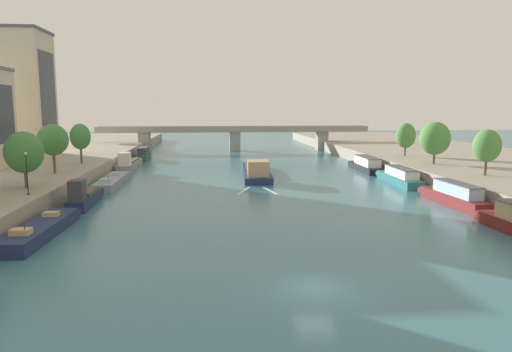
% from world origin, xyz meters
% --- Properties ---
extents(ground_plane, '(400.00, 400.00, 0.00)m').
position_xyz_m(ground_plane, '(0.00, 0.00, 0.00)').
color(ground_plane, '#386B7A').
extents(quay_left, '(36.00, 170.00, 2.42)m').
position_xyz_m(quay_left, '(-41.41, 55.00, 1.21)').
color(quay_left, gray).
rests_on(quay_left, ground).
extents(quay_right, '(36.00, 170.00, 2.42)m').
position_xyz_m(quay_right, '(41.41, 55.00, 1.21)').
color(quay_right, gray).
rests_on(quay_right, ground).
extents(barge_midriver, '(5.41, 21.79, 3.29)m').
position_xyz_m(barge_midriver, '(1.08, 48.47, 0.94)').
color(barge_midriver, '#1E284C').
rests_on(barge_midriver, ground).
extents(wake_behind_barge, '(5.59, 6.05, 0.03)m').
position_xyz_m(wake_behind_barge, '(-0.18, 35.06, 0.01)').
color(wake_behind_barge, '#AAD6E0').
rests_on(wake_behind_barge, ground).
extents(moored_boat_left_gap_after, '(3.29, 14.05, 2.31)m').
position_xyz_m(moored_boat_left_gap_after, '(-21.45, 14.16, 0.63)').
color(moored_boat_left_gap_after, '#1E284C').
rests_on(moored_boat_left_gap_after, ground).
extents(moored_boat_left_downstream, '(2.30, 10.58, 3.48)m').
position_xyz_m(moored_boat_left_downstream, '(-20.99, 27.02, 1.03)').
color(moored_boat_left_downstream, '#1E284C').
rests_on(moored_boat_left_downstream, ground).
extents(moored_boat_left_lone, '(2.79, 15.61, 2.15)m').
position_xyz_m(moored_boat_left_lone, '(-20.92, 42.36, 0.55)').
color(moored_boat_left_lone, gray).
rests_on(moored_boat_left_lone, ground).
extents(moored_boat_left_end, '(2.67, 14.55, 3.45)m').
position_xyz_m(moored_boat_left_end, '(-21.46, 60.18, 1.01)').
color(moored_boat_left_end, gray).
rests_on(moored_boat_left_end, ground).
extents(moored_boat_left_midway, '(2.42, 11.46, 2.78)m').
position_xyz_m(moored_boat_left_midway, '(-21.07, 76.49, 1.16)').
color(moored_boat_left_midway, '#235633').
rests_on(moored_boat_left_midway, ground).
extents(moored_boat_right_upstream, '(2.63, 12.87, 2.78)m').
position_xyz_m(moored_boat_right_upstream, '(21.56, 23.06, 1.17)').
color(moored_boat_right_upstream, maroon).
rests_on(moored_boat_right_upstream, ground).
extents(moored_boat_right_near, '(3.06, 13.76, 2.53)m').
position_xyz_m(moored_boat_right_near, '(21.61, 38.84, 1.06)').
color(moored_boat_right_near, '#23666B').
rests_on(moored_boat_right_near, ground).
extents(moored_boat_right_gap_after, '(3.28, 14.21, 2.63)m').
position_xyz_m(moored_boat_right_gap_after, '(21.47, 53.56, 1.10)').
color(moored_boat_right_gap_after, black).
rests_on(moored_boat_right_gap_after, ground).
extents(tree_left_end_of_row, '(4.13, 4.13, 6.28)m').
position_xyz_m(tree_left_end_of_row, '(-26.83, 25.75, 6.40)').
color(tree_left_end_of_row, brown).
rests_on(tree_left_end_of_row, quay_left).
extents(tree_left_nearest, '(4.05, 4.05, 6.67)m').
position_xyz_m(tree_left_nearest, '(-27.55, 37.69, 6.96)').
color(tree_left_nearest, brown).
rests_on(tree_left_nearest, quay_left).
extents(tree_left_second, '(3.20, 3.20, 6.33)m').
position_xyz_m(tree_left_second, '(-27.06, 49.32, 6.68)').
color(tree_left_second, brown).
rests_on(tree_left_second, quay_left).
extents(tree_right_distant, '(3.54, 3.54, 6.06)m').
position_xyz_m(tree_right_distant, '(29.57, 30.12, 6.32)').
color(tree_right_distant, brown).
rests_on(tree_right_distant, quay_right).
extents(tree_right_third, '(4.72, 4.72, 6.65)m').
position_xyz_m(tree_right_third, '(28.80, 42.90, 6.47)').
color(tree_right_third, brown).
rests_on(tree_right_third, quay_right).
extents(tree_right_by_lamp, '(3.60, 3.60, 6.06)m').
position_xyz_m(tree_right_by_lamp, '(29.41, 55.44, 6.17)').
color(tree_right_by_lamp, brown).
rests_on(tree_right_by_lamp, quay_right).
extents(lamppost_left_bank, '(0.28, 0.28, 4.39)m').
position_xyz_m(lamppost_left_bank, '(-25.02, 21.40, 4.84)').
color(lamppost_left_bank, black).
rests_on(lamppost_left_bank, quay_left).
extents(building_left_corner, '(11.96, 10.42, 22.78)m').
position_xyz_m(building_left_corner, '(-41.70, 62.54, 13.83)').
color(building_left_corner, beige).
rests_on(building_left_corner, quay_left).
extents(bridge_far, '(70.83, 4.40, 6.46)m').
position_xyz_m(bridge_far, '(0.00, 95.73, 4.23)').
color(bridge_far, gray).
rests_on(bridge_far, ground).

